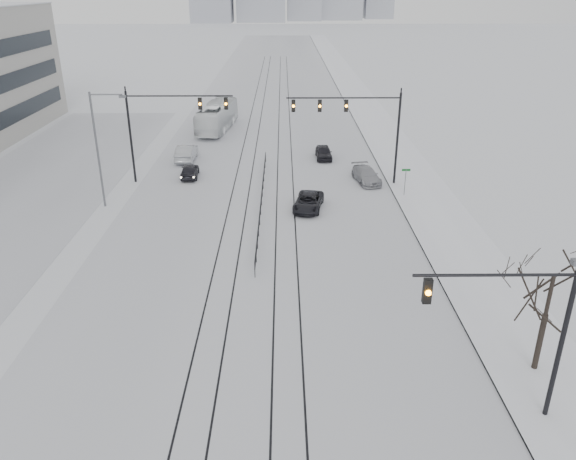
# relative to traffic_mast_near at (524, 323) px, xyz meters

# --- Properties ---
(road) EXTENTS (22.00, 260.00, 0.02)m
(road) POSITION_rel_traffic_mast_near_xyz_m (-10.79, 54.00, -4.55)
(road) COLOR silver
(road) RESTS_ON ground
(sidewalk_east) EXTENTS (5.00, 260.00, 0.16)m
(sidewalk_east) POSITION_rel_traffic_mast_near_xyz_m (2.71, 54.00, -4.48)
(sidewalk_east) COLOR white
(sidewalk_east) RESTS_ON ground
(curb) EXTENTS (0.10, 260.00, 0.12)m
(curb) POSITION_rel_traffic_mast_near_xyz_m (0.26, 54.00, -4.50)
(curb) COLOR gray
(curb) RESTS_ON ground
(parking_strip) EXTENTS (14.00, 60.00, 0.03)m
(parking_strip) POSITION_rel_traffic_mast_near_xyz_m (-30.79, 29.00, -4.55)
(parking_strip) COLOR silver
(parking_strip) RESTS_ON ground
(tram_rails) EXTENTS (5.30, 180.00, 0.01)m
(tram_rails) POSITION_rel_traffic_mast_near_xyz_m (-10.79, 34.00, -4.54)
(tram_rails) COLOR black
(tram_rails) RESTS_ON ground
(traffic_mast_near) EXTENTS (6.10, 0.37, 7.00)m
(traffic_mast_near) POSITION_rel_traffic_mast_near_xyz_m (0.00, 0.00, 0.00)
(traffic_mast_near) COLOR black
(traffic_mast_near) RESTS_ON ground
(traffic_mast_ne) EXTENTS (9.60, 0.37, 8.00)m
(traffic_mast_ne) POSITION_rel_traffic_mast_near_xyz_m (-2.64, 29.00, 1.20)
(traffic_mast_ne) COLOR black
(traffic_mast_ne) RESTS_ON ground
(traffic_mast_nw) EXTENTS (9.10, 0.37, 8.00)m
(traffic_mast_nw) POSITION_rel_traffic_mast_near_xyz_m (-19.31, 30.00, 1.01)
(traffic_mast_nw) COLOR black
(traffic_mast_nw) RESTS_ON ground
(street_light_west) EXTENTS (2.73, 0.25, 9.00)m
(street_light_west) POSITION_rel_traffic_mast_near_xyz_m (-22.99, 24.00, 0.65)
(street_light_west) COLOR #595B60
(street_light_west) RESTS_ON ground
(bare_tree) EXTENTS (4.40, 4.40, 6.10)m
(bare_tree) POSITION_rel_traffic_mast_near_xyz_m (2.41, 3.00, -0.07)
(bare_tree) COLOR black
(bare_tree) RESTS_ON ground
(median_fence) EXTENTS (0.06, 24.00, 1.00)m
(median_fence) POSITION_rel_traffic_mast_near_xyz_m (-10.79, 24.00, -4.04)
(median_fence) COLOR black
(median_fence) RESTS_ON ground
(street_sign) EXTENTS (0.70, 0.06, 2.40)m
(street_sign) POSITION_rel_traffic_mast_near_xyz_m (1.01, 26.00, -2.96)
(street_sign) COLOR #595B60
(street_sign) RESTS_ON ground
(sedan_sb_inner) EXTENTS (1.71, 3.83, 1.28)m
(sedan_sb_inner) POSITION_rel_traffic_mast_near_xyz_m (-17.59, 31.18, -3.92)
(sedan_sb_inner) COLOR black
(sedan_sb_inner) RESTS_ON ground
(sedan_sb_outer) EXTENTS (1.71, 4.79, 1.57)m
(sedan_sb_outer) POSITION_rel_traffic_mast_near_xyz_m (-18.72, 36.59, -3.78)
(sedan_sb_outer) COLOR #A2A5A9
(sedan_sb_outer) RESTS_ON ground
(sedan_nb_front) EXTENTS (2.82, 4.69, 1.22)m
(sedan_nb_front) POSITION_rel_traffic_mast_near_xyz_m (-7.09, 23.16, -3.95)
(sedan_nb_front) COLOR black
(sedan_nb_front) RESTS_ON ground
(sedan_nb_right) EXTENTS (2.56, 4.68, 1.28)m
(sedan_nb_right) POSITION_rel_traffic_mast_near_xyz_m (-1.65, 29.68, -3.92)
(sedan_nb_right) COLOR #9A9BA2
(sedan_nb_right) RESTS_ON ground
(sedan_nb_far) EXTENTS (1.61, 3.85, 1.30)m
(sedan_nb_far) POSITION_rel_traffic_mast_near_xyz_m (-4.96, 37.04, -3.91)
(sedan_nb_far) COLOR black
(sedan_nb_far) RESTS_ON ground
(box_truck) EXTENTS (4.12, 11.77, 3.21)m
(box_truck) POSITION_rel_traffic_mast_near_xyz_m (-16.97, 49.30, -2.96)
(box_truck) COLOR white
(box_truck) RESTS_ON ground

